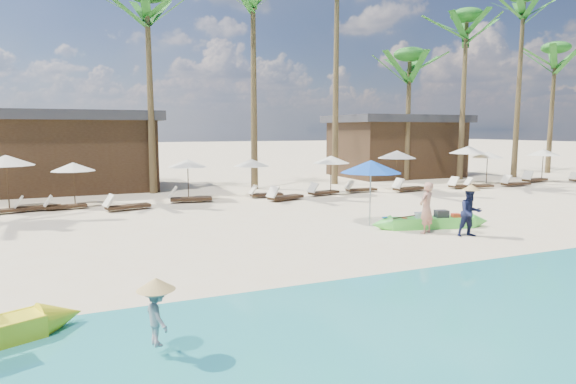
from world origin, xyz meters
name	(u,v)px	position (x,y,z in m)	size (l,w,h in m)	color
ground	(342,248)	(0.00, 0.00, 0.00)	(240.00, 240.00, 0.00)	beige
wet_sand_strip	(474,309)	(0.00, -5.00, 0.00)	(240.00, 4.50, 0.01)	tan
green_canoe	(431,222)	(4.16, 1.35, 0.20)	(4.64, 1.37, 0.60)	#55E746
tourist	(426,208)	(3.46, 0.75, 0.83)	(0.60, 0.40, 1.65)	tan
vendor_green	(470,212)	(4.40, -0.18, 0.76)	(0.74, 0.58, 1.52)	#161B3C
vendor_yellow	(157,316)	(-5.67, -4.66, 0.63)	(0.58, 0.33, 0.90)	gray
blue_umbrella	(371,167)	(2.43, 2.45, 2.06)	(2.12, 2.12, 2.28)	#99999E
resort_parasol_3	(6,160)	(-9.59, 11.15, 2.06)	(2.22, 2.22, 2.28)	#352516
lounger_3_right	(36,206)	(-8.55, 10.31, 0.19)	(1.75, 0.65, 0.58)	#352516
resort_parasol_4	(73,167)	(-7.08, 11.07, 1.72)	(1.86, 1.86, 1.91)	#352516
lounger_4_left	(63,205)	(-7.51, 10.26, 0.19)	(1.69, 0.70, 0.56)	#352516
lounger_4_right	(125,205)	(-5.16, 9.08, 0.21)	(1.94, 1.02, 0.63)	#352516
resort_parasol_5	(188,163)	(-2.14, 11.13, 1.74)	(1.88, 1.88, 1.94)	#352516
lounger_5_left	(188,198)	(-2.34, 10.27, 0.22)	(2.03, 0.93, 0.67)	#352516
resort_parasol_6	(251,163)	(1.03, 11.16, 1.68)	(1.81, 1.81, 1.87)	#352516
lounger_6_left	(264,194)	(1.44, 10.45, 0.19)	(1.68, 0.58, 0.57)	#352516
lounger_6_right	(283,196)	(1.91, 9.10, 0.21)	(1.96, 1.13, 0.64)	#352516
resort_parasol_7	(331,160)	(4.99, 10.22, 1.80)	(1.93, 1.93, 1.99)	#352516
lounger_7_left	(322,192)	(4.39, 10.03, 0.20)	(1.84, 0.97, 0.60)	#352516
lounger_7_right	(359,189)	(6.77, 10.34, 0.20)	(1.75, 0.59, 0.59)	#352516
resort_parasol_8	(397,154)	(9.06, 10.29, 1.97)	(2.13, 2.13, 2.19)	#352516
lounger_8_left	(408,188)	(9.31, 9.59, 0.22)	(1.99, 0.77, 0.66)	#352516
resort_parasol_9	(468,150)	(14.65, 10.94, 2.11)	(2.28, 2.28, 2.34)	#352516
lounger_9_left	(461,185)	(12.99, 9.60, 0.21)	(1.85, 0.70, 0.61)	#352516
lounger_9_right	(477,185)	(13.90, 9.32, 0.19)	(1.71, 0.85, 0.56)	#352516
resort_parasol_10	(488,155)	(16.20, 10.96, 1.79)	(1.93, 1.93, 1.98)	#352516
lounger_10_left	(514,183)	(16.60, 9.20, 0.21)	(1.85, 0.67, 0.62)	#352516
lounger_10_right	(534,179)	(19.48, 10.32, 0.22)	(2.02, 0.87, 0.66)	#352516
resort_parasol_11	(543,152)	(20.44, 10.53, 1.87)	(2.02, 2.02, 2.08)	#352516
palm_3	(148,24)	(-3.36, 14.27, 8.58)	(2.08, 2.08, 10.52)	brown
palm_4	(253,15)	(2.15, 14.01, 9.45)	(2.08, 2.08, 11.70)	brown
palm_5	(337,0)	(7.45, 14.38, 10.82)	(2.08, 2.08, 13.60)	brown
palm_6	(409,71)	(12.84, 14.52, 7.05)	(2.08, 2.08, 8.51)	brown
palm_7	(466,41)	(16.57, 13.68, 8.99)	(2.08, 2.08, 11.08)	brown
palm_8	(522,27)	(21.07, 13.33, 10.18)	(2.08, 2.08, 12.70)	brown
palm_9	(555,66)	(26.21, 14.81, 8.06)	(2.08, 2.08, 9.82)	brown
pavilion_west	(57,150)	(-8.00, 17.50, 2.19)	(10.80, 6.60, 4.30)	#352516
pavilion_east	(395,145)	(14.00, 17.50, 2.20)	(8.80, 6.60, 4.30)	#352516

